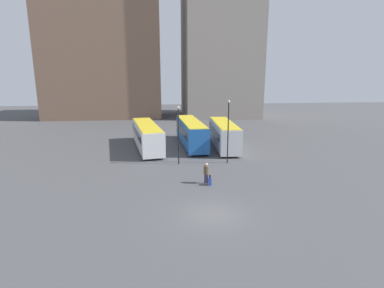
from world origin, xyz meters
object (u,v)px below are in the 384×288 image
(bus_0, at_px, (147,135))
(lamp_post_0, at_px, (228,127))
(lamp_post_1, at_px, (178,131))
(traveler, at_px, (206,171))
(suitcase, at_px, (210,181))
(bus_1, at_px, (191,132))
(bus_2, at_px, (224,134))

(bus_0, relative_size, lamp_post_0, 1.89)
(bus_0, xyz_separation_m, lamp_post_1, (3.56, -7.66, 1.85))
(traveler, bearing_deg, suitcase, -151.06)
(bus_1, xyz_separation_m, lamp_post_1, (-2.24, -8.55, 1.75))
(bus_2, xyz_separation_m, suitcase, (-4.15, -13.45, -1.46))
(traveler, distance_m, suitcase, 0.92)
(bus_1, distance_m, traveler, 14.62)
(bus_0, relative_size, bus_2, 1.14)
(suitcase, bearing_deg, lamp_post_0, -21.56)
(bus_2, bearing_deg, bus_0, 88.85)
(bus_2, xyz_separation_m, lamp_post_1, (-6.34, -6.94, 1.78))
(bus_0, relative_size, bus_1, 1.01)
(lamp_post_0, bearing_deg, bus_0, 138.31)
(bus_0, relative_size, suitcase, 13.10)
(suitcase, relative_size, lamp_post_0, 0.14)
(bus_0, distance_m, bus_1, 5.87)
(bus_0, xyz_separation_m, traveler, (5.52, -13.71, -0.62))
(bus_1, bearing_deg, traveler, 176.24)
(bus_0, distance_m, bus_2, 9.92)
(traveler, relative_size, lamp_post_0, 0.28)
(bus_0, bearing_deg, bus_1, -90.35)
(bus_1, height_order, bus_2, bus_1)
(traveler, distance_m, lamp_post_0, 7.28)
(lamp_post_1, bearing_deg, traveler, -72.02)
(suitcase, bearing_deg, bus_0, 25.87)
(bus_2, height_order, traveler, bus_2)
(lamp_post_0, bearing_deg, bus_2, 80.93)
(suitcase, height_order, lamp_post_1, lamp_post_1)
(bus_0, height_order, traveler, bus_0)
(lamp_post_1, bearing_deg, lamp_post_0, -1.59)
(bus_1, distance_m, bus_2, 4.41)
(lamp_post_0, height_order, lamp_post_1, lamp_post_0)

